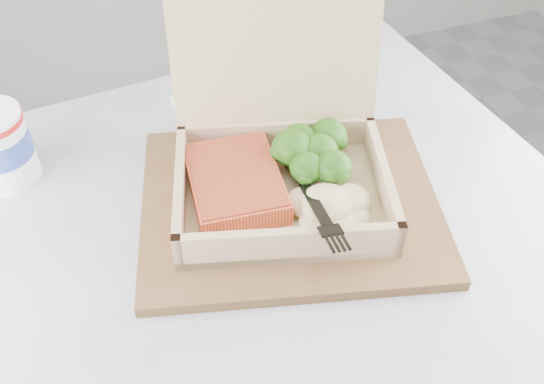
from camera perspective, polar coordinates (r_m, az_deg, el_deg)
name	(u,v)px	position (r m, az deg, el deg)	size (l,w,h in m)	color
cafe_table	(275,345)	(0.82, 0.32, -14.22)	(0.84, 0.84, 0.72)	black
serving_tray	(290,203)	(0.71, 1.68, -1.09)	(0.34, 0.28, 0.01)	brown
takeout_container	(280,144)	(0.70, 0.74, 4.53)	(0.29, 0.28, 0.23)	tan
salmon_fillet	(235,183)	(0.70, -3.49, 0.84)	(0.10, 0.13, 0.03)	#EB502E
broccoli_pile	(319,157)	(0.72, 4.43, 3.32)	(0.11, 0.11, 0.04)	#397D1B
mashed_potatoes	(326,205)	(0.67, 5.14, -1.20)	(0.10, 0.09, 0.03)	#D5BC8A
plastic_fork	(307,186)	(0.67, 3.34, 0.59)	(0.04, 0.16, 0.03)	black
receipt	(209,120)	(0.85, -5.96, 6.77)	(0.08, 0.14, 0.00)	white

